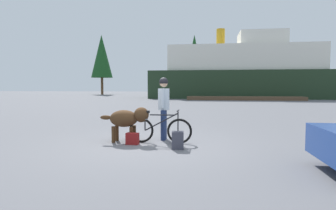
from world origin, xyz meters
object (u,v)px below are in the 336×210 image
object	(u,v)px
handbag_pannier	(132,139)
person_cyclist	(164,102)
ferry_boat	(243,73)
backpack	(178,140)
dog	(128,119)
sailboat_moored	(272,94)
bicycle	(160,129)

from	to	relation	value
handbag_pannier	person_cyclist	bearing A→B (deg)	47.44
handbag_pannier	ferry_boat	world-z (taller)	ferry_boat
person_cyclist	backpack	size ratio (longest dim) A/B	4.14
dog	sailboat_moored	distance (m)	37.83
dog	ferry_boat	size ratio (longest dim) A/B	0.06
person_cyclist	backpack	distance (m)	1.52
person_cyclist	backpack	bearing A→B (deg)	-65.73
dog	handbag_pannier	world-z (taller)	dog
backpack	sailboat_moored	bearing A→B (deg)	74.77
dog	ferry_boat	bearing A→B (deg)	77.97
bicycle	dog	xyz separation A→B (m)	(-0.88, 0.03, 0.27)
person_cyclist	handbag_pannier	bearing A→B (deg)	-132.56
handbag_pannier	ferry_boat	size ratio (longest dim) A/B	0.01
ferry_boat	sailboat_moored	world-z (taller)	sailboat_moored
person_cyclist	ferry_boat	xyz separation A→B (m)	(5.74, 30.74, 2.17)
dog	ferry_boat	xyz separation A→B (m)	(6.65, 31.21, 2.60)
person_cyclist	handbag_pannier	distance (m)	1.38
person_cyclist	ferry_boat	bearing A→B (deg)	79.41
sailboat_moored	handbag_pannier	bearing A→B (deg)	-107.15
bicycle	handbag_pannier	distance (m)	0.75
handbag_pannier	sailboat_moored	bearing A→B (deg)	72.85
dog	bicycle	bearing A→B (deg)	-2.02
handbag_pannier	bicycle	bearing A→B (deg)	20.90
dog	sailboat_moored	size ratio (longest dim) A/B	0.14
bicycle	sailboat_moored	bearing A→B (deg)	73.71
sailboat_moored	dog	bearing A→B (deg)	-107.58
backpack	handbag_pannier	world-z (taller)	backpack
backpack	handbag_pannier	size ratio (longest dim) A/B	1.32
backpack	ferry_boat	world-z (taller)	ferry_boat
dog	person_cyclist	bearing A→B (deg)	27.69
bicycle	ferry_boat	size ratio (longest dim) A/B	0.07
person_cyclist	bicycle	bearing A→B (deg)	-93.37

